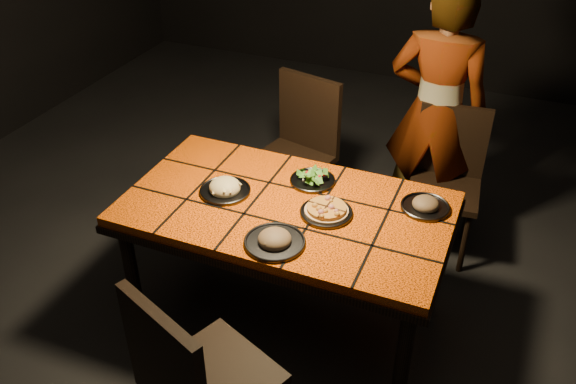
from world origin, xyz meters
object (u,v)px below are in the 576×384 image
at_px(diner, 436,113).
at_px(chair_far_right, 447,172).
at_px(chair_near, 193,378).
at_px(plate_pizza, 326,211).
at_px(chair_far_left, 299,144).
at_px(plate_pasta, 225,188).
at_px(dining_table, 286,218).

bearing_deg(diner, chair_far_right, 132.04).
xyz_separation_m(chair_near, plate_pizza, (0.19, 0.98, 0.20)).
bearing_deg(chair_far_left, chair_far_right, 18.56).
xyz_separation_m(chair_near, diner, (0.49, 2.11, 0.26)).
bearing_deg(plate_pizza, chair_near, -101.14).
relative_size(diner, plate_pizza, 6.47).
xyz_separation_m(chair_far_left, plate_pizza, (0.50, -0.90, 0.20)).
height_order(diner, plate_pasta, diner).
relative_size(chair_near, chair_far_left, 1.00).
bearing_deg(chair_far_right, plate_pasta, -139.44).
height_order(dining_table, chair_near, chair_near).
distance_m(chair_far_left, diner, 0.87).
height_order(chair_far_right, plate_pizza, chair_far_right).
distance_m(dining_table, diner, 1.25).
bearing_deg(chair_far_right, dining_table, -128.39).
height_order(dining_table, diner, diner).
bearing_deg(plate_pasta, chair_far_left, 87.23).
xyz_separation_m(chair_far_left, plate_pasta, (-0.04, -0.92, 0.20)).
distance_m(chair_near, diner, 2.18).
distance_m(dining_table, plate_pasta, 0.35).
xyz_separation_m(dining_table, plate_pasta, (-0.33, -0.02, 0.10)).
height_order(dining_table, plate_pasta, plate_pasta).
distance_m(chair_far_right, diner, 0.36).
relative_size(chair_far_right, plate_pasta, 3.53).
relative_size(chair_far_left, plate_pasta, 3.81).
relative_size(dining_table, plate_pasta, 6.22).
xyz_separation_m(chair_far_left, chair_far_right, (0.93, 0.08, -0.04)).
bearing_deg(chair_near, chair_far_left, -58.49).
height_order(chair_near, plate_pizza, chair_near).
bearing_deg(diner, plate_pasta, 54.45).
bearing_deg(dining_table, plate_pizza, 0.38).
distance_m(chair_far_right, plate_pasta, 1.42).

